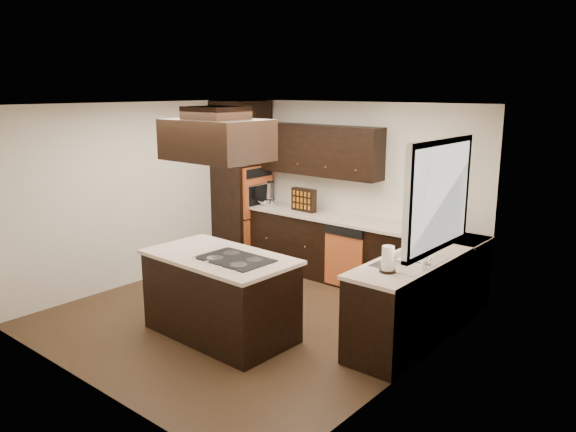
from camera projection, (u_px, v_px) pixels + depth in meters
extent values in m
cube|color=brown|center=(250.00, 317.00, 6.75)|extent=(4.20, 4.20, 0.02)
cube|color=white|center=(246.00, 104.00, 6.18)|extent=(4.20, 4.20, 0.02)
cube|color=beige|center=(350.00, 190.00, 8.04)|extent=(4.20, 0.02, 2.50)
cube|color=beige|center=(80.00, 256.00, 4.89)|extent=(4.20, 0.02, 2.50)
cube|color=beige|center=(138.00, 194.00, 7.78)|extent=(0.02, 4.20, 2.50)
cube|color=beige|center=(414.00, 248.00, 5.15)|extent=(0.02, 4.20, 2.50)
cube|color=black|center=(242.00, 193.00, 8.89)|extent=(0.65, 0.75, 2.12)
cube|color=#D25F2C|center=(258.00, 192.00, 8.66)|extent=(0.05, 0.62, 0.78)
cube|color=black|center=(339.00, 250.00, 7.97)|extent=(2.93, 0.60, 0.88)
cube|color=black|center=(423.00, 296.00, 6.19)|extent=(0.60, 2.40, 0.88)
cube|color=beige|center=(339.00, 218.00, 7.86)|extent=(2.93, 0.63, 0.04)
cube|color=beige|center=(424.00, 256.00, 6.10)|extent=(0.63, 2.40, 0.04)
cube|color=black|center=(319.00, 150.00, 8.05)|extent=(2.00, 0.34, 0.72)
cube|color=#D25F2C|center=(344.00, 261.00, 7.58)|extent=(0.60, 0.05, 0.72)
cube|color=white|center=(439.00, 196.00, 5.49)|extent=(0.06, 1.32, 1.12)
cube|color=white|center=(442.00, 196.00, 5.48)|extent=(0.00, 1.20, 1.00)
cube|color=beige|center=(413.00, 196.00, 5.21)|extent=(0.02, 0.34, 0.90)
cube|color=beige|center=(451.00, 185.00, 5.83)|extent=(0.02, 0.34, 0.90)
cube|color=silver|center=(410.00, 261.00, 5.82)|extent=(0.52, 0.84, 0.01)
cube|color=black|center=(220.00, 297.00, 6.16)|extent=(1.65, 0.93, 0.88)
cube|color=beige|center=(219.00, 257.00, 6.06)|extent=(1.71, 0.99, 0.04)
cube|color=black|center=(235.00, 259.00, 5.89)|extent=(0.78, 0.53, 0.01)
cube|color=black|center=(217.00, 140.00, 5.79)|extent=(1.05, 0.72, 0.42)
cube|color=black|center=(216.00, 113.00, 5.73)|extent=(0.55, 0.50, 0.13)
cylinder|color=silver|center=(271.00, 203.00, 8.56)|extent=(0.15, 0.15, 0.10)
cone|color=silver|center=(271.00, 191.00, 8.52)|extent=(0.13, 0.13, 0.26)
cube|color=black|center=(304.00, 200.00, 8.18)|extent=(0.41, 0.12, 0.34)
imported|color=white|center=(267.00, 203.00, 8.66)|extent=(0.35, 0.35, 0.07)
imported|color=white|center=(421.00, 243.00, 6.17)|extent=(0.11, 0.11, 0.20)
cylinder|color=white|center=(388.00, 259.00, 5.47)|extent=(0.15, 0.15, 0.26)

